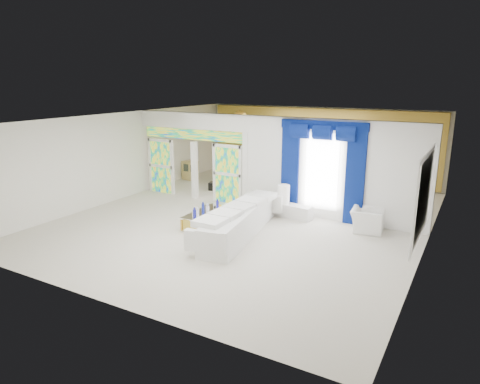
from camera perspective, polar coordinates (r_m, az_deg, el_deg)
The scene contains 22 objects.
floor at distance 13.26m, azimuth 1.42°, elevation -3.29°, with size 12.00×12.00×0.00m, color #B7AF9E.
dividing_wall at distance 12.97m, azimuth 11.99°, elevation 2.84°, with size 5.70×0.18×3.00m, color white.
dividing_header at distance 15.03m, azimuth -6.45°, elevation 9.39°, with size 4.30×0.18×0.55m, color white.
stained_panel_left at distance 16.14m, azimuth -10.40°, elevation 3.41°, with size 0.95×0.04×2.00m, color #994C3F.
stained_panel_right at distance 14.51m, azimuth -1.68°, elevation 2.39°, with size 0.95×0.04×2.00m, color #994C3F.
stained_transom at distance 15.08m, azimuth -6.40°, elevation 7.59°, with size 4.00×0.05×0.35m, color #994C3F.
window_pane at distance 12.96m, azimuth 10.79°, elevation 2.67°, with size 1.00×0.02×2.30m, color white.
blue_drape_left at distance 13.29m, azimuth 6.65°, elevation 2.91°, with size 0.55×0.10×2.80m, color #030E48.
blue_drape_right at distance 12.67m, azimuth 15.01°, elevation 1.92°, with size 0.55×0.10×2.80m, color #030E48.
blue_pelmet at distance 12.73m, azimuth 11.04°, elevation 8.69°, with size 2.60×0.12×0.25m, color #030E48.
wall_mirror at distance 10.50m, azimuth 23.23°, elevation -0.54°, with size 0.04×2.70×1.90m, color white.
gold_curtains at distance 18.22m, azimuth 10.24°, elevation 6.29°, with size 9.70×0.12×2.90m, color #BF8D2E.
white_sofa at distance 11.60m, azimuth -0.05°, elevation -4.05°, with size 0.82×3.82×0.73m, color white.
coffee_table at distance 12.58m, azimuth -4.75°, elevation -3.47°, with size 0.55×1.64×0.37m, color gold.
console_table at distance 13.21m, azimuth 6.93°, elevation -2.53°, with size 1.23×0.39×0.41m, color silver.
table_lamp at distance 13.18m, azimuth 5.80°, elevation -0.29°, with size 0.36×0.36×0.58m, color white.
armchair at distance 12.51m, azimuth 16.53°, elevation -3.51°, with size 0.97×0.85×0.63m, color white.
grand_piano at distance 17.62m, azimuth 0.19°, elevation 2.82°, with size 1.41×1.85×0.93m, color black.
piano_bench at distance 16.34m, azimuth -2.55°, elevation 0.73°, with size 0.90×0.35×0.30m, color black.
tv_console at distance 18.24m, azimuth -6.63°, elevation 2.89°, with size 0.54×0.49×0.78m, color tan.
chandelier at distance 16.76m, azimuth -0.04°, elevation 9.76°, with size 0.60×0.60×0.60m, color gold.
decanters at distance 12.46m, azimuth -4.86°, elevation -2.29°, with size 0.24×1.22×0.27m.
Camera 1 is at (5.90, -11.14, 4.10)m, focal length 32.19 mm.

